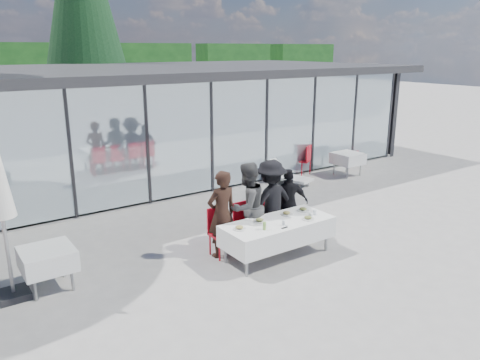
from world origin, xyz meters
name	(u,v)px	position (x,y,z in m)	size (l,w,h in m)	color
ground	(271,247)	(0.00, 0.00, 0.00)	(90.00, 90.00, 0.00)	gray
pavilion	(174,102)	(2.00, 8.16, 2.15)	(14.80, 8.80, 3.44)	gray
dining_table	(278,231)	(-0.18, -0.43, 0.54)	(2.26, 0.96, 0.75)	white
diner_a	(222,214)	(-1.06, 0.24, 0.88)	(0.64, 0.64, 1.77)	black
diner_chair_a	(220,229)	(-1.06, 0.32, 0.54)	(0.44, 0.44, 0.97)	red
diner_b	(247,207)	(-0.44, 0.24, 0.92)	(0.89, 0.89, 1.83)	#444444
diner_chair_b	(245,223)	(-0.44, 0.32, 0.54)	(0.44, 0.44, 0.97)	red
diner_c	(270,202)	(0.16, 0.24, 0.90)	(1.17, 1.17, 1.81)	black
diner_chair_c	(268,217)	(0.16, 0.32, 0.54)	(0.44, 0.44, 0.97)	red
diner_d	(288,203)	(0.66, 0.24, 0.77)	(0.91, 0.91, 1.54)	black
diner_chair_d	(286,213)	(0.66, 0.32, 0.54)	(0.44, 0.44, 0.97)	red
plate_a	(239,228)	(-1.04, -0.34, 0.78)	(0.25, 0.25, 0.07)	silver
plate_b	(260,220)	(-0.49, -0.24, 0.78)	(0.25, 0.25, 0.07)	silver
plate_c	(287,213)	(0.21, -0.23, 0.78)	(0.25, 0.25, 0.07)	silver
plate_d	(303,209)	(0.65, -0.25, 0.78)	(0.25, 0.25, 0.07)	silver
plate_extra	(308,218)	(0.38, -0.69, 0.78)	(0.25, 0.25, 0.07)	silver
juice_bottle	(264,226)	(-0.67, -0.63, 0.83)	(0.06, 0.06, 0.15)	#84B74C
drinking_glasses	(303,217)	(0.31, -0.62, 0.80)	(0.97, 0.16, 0.10)	silver
folded_eyeglasses	(284,228)	(-0.31, -0.78, 0.76)	(0.14, 0.03, 0.01)	black
spare_table_left	(47,259)	(-4.23, 0.81, 0.55)	(0.86, 0.86, 0.74)	white
spare_table_right	(348,159)	(5.67, 3.12, 0.55)	(0.86, 0.86, 0.74)	white
spare_chair_a	(349,150)	(6.80, 4.08, 0.54)	(0.62, 0.62, 0.97)	red
spare_chair_b	(305,158)	(4.58, 3.98, 0.54)	(0.60, 0.60, 0.97)	red
lounger	(286,175)	(3.41, 3.55, 0.26)	(1.00, 1.45, 0.72)	silver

